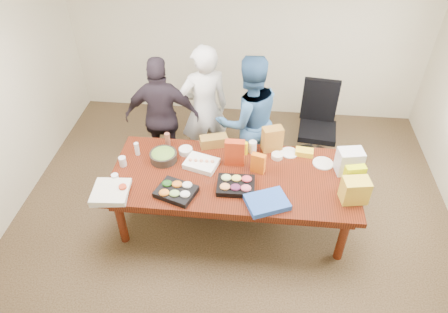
# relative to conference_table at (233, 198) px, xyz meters

# --- Properties ---
(floor) EXTENTS (5.50, 5.00, 0.02)m
(floor) POSITION_rel_conference_table_xyz_m (0.00, 0.00, -0.39)
(floor) COLOR #47301E
(floor) RESTS_ON ground
(ceiling) EXTENTS (5.50, 5.00, 0.02)m
(ceiling) POSITION_rel_conference_table_xyz_m (0.00, 0.00, 2.33)
(ceiling) COLOR white
(ceiling) RESTS_ON wall_back
(wall_back) EXTENTS (5.50, 0.04, 2.70)m
(wall_back) POSITION_rel_conference_table_xyz_m (0.00, 2.50, 0.98)
(wall_back) COLOR beige
(wall_back) RESTS_ON floor
(conference_table) EXTENTS (2.80, 1.20, 0.75)m
(conference_table) POSITION_rel_conference_table_xyz_m (0.00, 0.00, 0.00)
(conference_table) COLOR #4C1C0F
(conference_table) RESTS_ON floor
(office_chair) EXTENTS (0.65, 0.65, 1.15)m
(office_chair) POSITION_rel_conference_table_xyz_m (1.07, 1.26, 0.20)
(office_chair) COLOR black
(office_chair) RESTS_ON floor
(person_center) EXTENTS (0.78, 0.66, 1.83)m
(person_center) POSITION_rel_conference_table_xyz_m (-0.47, 1.06, 0.54)
(person_center) COLOR silver
(person_center) RESTS_ON floor
(person_right) EXTENTS (1.06, 0.96, 1.78)m
(person_right) POSITION_rel_conference_table_xyz_m (0.12, 0.90, 0.52)
(person_right) COLOR #305984
(person_right) RESTS_ON floor
(person_left) EXTENTS (1.02, 0.49, 1.70)m
(person_left) POSITION_rel_conference_table_xyz_m (-1.01, 0.93, 0.47)
(person_left) COLOR black
(person_left) RESTS_ON floor
(veggie_tray) EXTENTS (0.49, 0.44, 0.06)m
(veggie_tray) POSITION_rel_conference_table_xyz_m (-0.59, -0.36, 0.41)
(veggie_tray) COLOR black
(veggie_tray) RESTS_ON conference_table
(fruit_tray) EXTENTS (0.42, 0.33, 0.06)m
(fruit_tray) POSITION_rel_conference_table_xyz_m (0.04, -0.20, 0.41)
(fruit_tray) COLOR black
(fruit_tray) RESTS_ON conference_table
(sheet_cake) EXTENTS (0.43, 0.37, 0.06)m
(sheet_cake) POSITION_rel_conference_table_xyz_m (-0.39, 0.13, 0.41)
(sheet_cake) COLOR white
(sheet_cake) RESTS_ON conference_table
(salad_bowl) EXTENTS (0.41, 0.41, 0.10)m
(salad_bowl) POSITION_rel_conference_table_xyz_m (-0.85, 0.19, 0.43)
(salad_bowl) COLOR #29251E
(salad_bowl) RESTS_ON conference_table
(chip_bag_blue) EXTENTS (0.52, 0.46, 0.06)m
(chip_bag_blue) POSITION_rel_conference_table_xyz_m (0.39, -0.42, 0.41)
(chip_bag_blue) COLOR #234B9E
(chip_bag_blue) RESTS_ON conference_table
(chip_bag_red) EXTENTS (0.23, 0.09, 0.33)m
(chip_bag_red) POSITION_rel_conference_table_xyz_m (-0.00, 0.20, 0.54)
(chip_bag_red) COLOR #AC3212
(chip_bag_red) RESTS_ON conference_table
(chip_bag_yellow) EXTENTS (0.23, 0.13, 0.32)m
(chip_bag_yellow) POSITION_rel_conference_table_xyz_m (1.30, -0.10, 0.54)
(chip_bag_yellow) COLOR #CBDF05
(chip_bag_yellow) RESTS_ON conference_table
(chip_bag_orange) EXTENTS (0.17, 0.12, 0.25)m
(chip_bag_orange) POSITION_rel_conference_table_xyz_m (0.27, 0.09, 0.50)
(chip_bag_orange) COLOR #D86111
(chip_bag_orange) RESTS_ON conference_table
(mayo_jar) EXTENTS (0.12, 0.12, 0.15)m
(mayo_jar) POSITION_rel_conference_table_xyz_m (0.20, 0.45, 0.45)
(mayo_jar) COLOR white
(mayo_jar) RESTS_ON conference_table
(mustard_bottle) EXTENTS (0.06, 0.06, 0.17)m
(mustard_bottle) POSITION_rel_conference_table_xyz_m (0.11, 0.40, 0.46)
(mustard_bottle) COLOR #FFDB01
(mustard_bottle) RESTS_ON conference_table
(dressing_bottle) EXTENTS (0.07, 0.07, 0.20)m
(dressing_bottle) POSITION_rel_conference_table_xyz_m (-0.85, 0.44, 0.47)
(dressing_bottle) COLOR brown
(dressing_bottle) RESTS_ON conference_table
(ranch_bottle) EXTENTS (0.06, 0.06, 0.17)m
(ranch_bottle) POSITION_rel_conference_table_xyz_m (-1.18, 0.26, 0.46)
(ranch_bottle) COLOR silver
(ranch_bottle) RESTS_ON conference_table
(banana_bunch) EXTENTS (0.23, 0.15, 0.07)m
(banana_bunch) POSITION_rel_conference_table_xyz_m (0.82, 0.45, 0.41)
(banana_bunch) COLOR yellow
(banana_bunch) RESTS_ON conference_table
(bread_loaf) EXTENTS (0.36, 0.24, 0.13)m
(bread_loaf) POSITION_rel_conference_table_xyz_m (-0.29, 0.52, 0.44)
(bread_loaf) COLOR brown
(bread_loaf) RESTS_ON conference_table
(kraft_bag) EXTENTS (0.27, 0.21, 0.31)m
(kraft_bag) POSITION_rel_conference_table_xyz_m (0.43, 0.52, 0.53)
(kraft_bag) COLOR #996623
(kraft_bag) RESTS_ON conference_table
(red_cup) EXTENTS (0.10, 0.10, 0.11)m
(red_cup) POSITION_rel_conference_table_xyz_m (-1.16, -0.41, 0.43)
(red_cup) COLOR #AF3315
(red_cup) RESTS_ON conference_table
(clear_cup_a) EXTENTS (0.10, 0.10, 0.11)m
(clear_cup_a) POSITION_rel_conference_table_xyz_m (-1.30, -0.24, 0.43)
(clear_cup_a) COLOR silver
(clear_cup_a) RESTS_ON conference_table
(clear_cup_b) EXTENTS (0.11, 0.11, 0.12)m
(clear_cup_b) POSITION_rel_conference_table_xyz_m (-1.30, 0.04, 0.43)
(clear_cup_b) COLOR silver
(clear_cup_b) RESTS_ON conference_table
(pizza_box_lower) EXTENTS (0.43, 0.43, 0.04)m
(pizza_box_lower) POSITION_rel_conference_table_xyz_m (-1.30, -0.44, 0.40)
(pizza_box_lower) COLOR silver
(pizza_box_lower) RESTS_ON conference_table
(pizza_box_upper) EXTENTS (0.41, 0.41, 0.04)m
(pizza_box_upper) POSITION_rel_conference_table_xyz_m (-1.28, -0.46, 0.44)
(pizza_box_upper) COLOR beige
(pizza_box_upper) RESTS_ON pizza_box_lower
(plate_a) EXTENTS (0.28, 0.28, 0.01)m
(plate_a) POSITION_rel_conference_table_xyz_m (1.04, 0.30, 0.38)
(plate_a) COLOR beige
(plate_a) RESTS_ON conference_table
(plate_b) EXTENTS (0.25, 0.25, 0.01)m
(plate_b) POSITION_rel_conference_table_xyz_m (0.64, 0.46, 0.38)
(plate_b) COLOR white
(plate_b) RESTS_ON conference_table
(dip_bowl_a) EXTENTS (0.14, 0.14, 0.06)m
(dip_bowl_a) POSITION_rel_conference_table_xyz_m (0.50, 0.36, 0.40)
(dip_bowl_a) COLOR beige
(dip_bowl_a) RESTS_ON conference_table
(dip_bowl_b) EXTENTS (0.20, 0.20, 0.07)m
(dip_bowl_b) POSITION_rel_conference_table_xyz_m (-0.61, 0.34, 0.41)
(dip_bowl_b) COLOR silver
(dip_bowl_b) RESTS_ON conference_table
(grocery_bag_white) EXTENTS (0.31, 0.24, 0.30)m
(grocery_bag_white) POSITION_rel_conference_table_xyz_m (1.30, 0.20, 0.52)
(grocery_bag_white) COLOR silver
(grocery_bag_white) RESTS_ON conference_table
(grocery_bag_yellow) EXTENTS (0.30, 0.23, 0.28)m
(grocery_bag_yellow) POSITION_rel_conference_table_xyz_m (1.30, -0.26, 0.51)
(grocery_bag_yellow) COLOR gold
(grocery_bag_yellow) RESTS_ON conference_table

